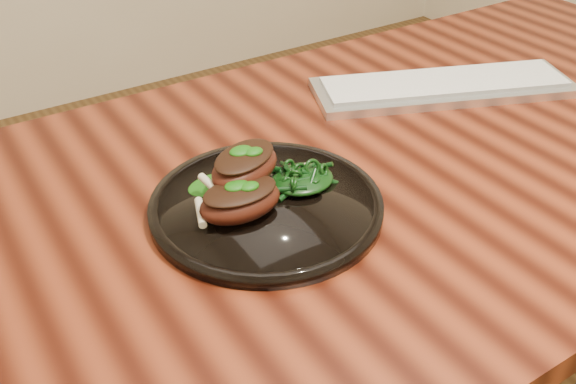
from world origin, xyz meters
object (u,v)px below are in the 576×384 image
object	(u,v)px
greens_heap	(302,175)
keyboard	(444,86)
desk	(398,193)
plate	(266,205)
lamb_chop_front	(240,200)

from	to	relation	value
greens_heap	keyboard	bearing A→B (deg)	18.92
greens_heap	keyboard	distance (m)	0.41
desk	keyboard	distance (m)	0.24
desk	greens_heap	distance (m)	0.23
plate	lamb_chop_front	distance (m)	0.06
plate	greens_heap	size ratio (longest dim) A/B	3.52
desk	keyboard	xyz separation A→B (m)	(0.19, 0.11, 0.09)
greens_heap	lamb_chop_front	bearing A→B (deg)	-171.22
lamb_chop_front	greens_heap	world-z (taller)	lamb_chop_front
plate	greens_heap	xyz separation A→B (m)	(0.06, 0.01, 0.02)
desk	plate	size ratio (longest dim) A/B	5.26
lamb_chop_front	greens_heap	distance (m)	0.11
desk	lamb_chop_front	size ratio (longest dim) A/B	13.97
desk	greens_heap	xyz separation A→B (m)	(-0.20, -0.02, 0.11)
plate	lamb_chop_front	world-z (taller)	lamb_chop_front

